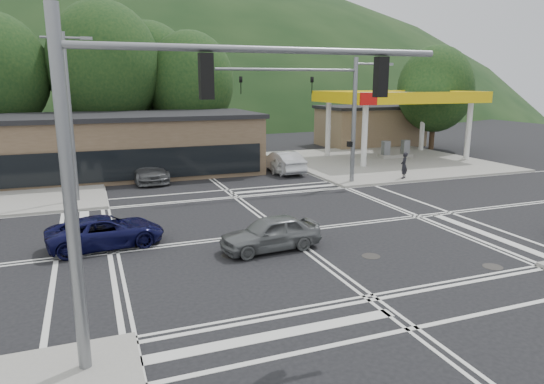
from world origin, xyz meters
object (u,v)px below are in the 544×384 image
object	(u,v)px
car_queue_b	(280,161)
car_northbound	(147,169)
car_blue_west	(106,232)
car_queue_a	(283,162)
car_grey_center	(270,233)
pedestrian	(404,165)

from	to	relation	value
car_queue_b	car_northbound	distance (m)	9.68
car_blue_west	car_queue_a	bearing A→B (deg)	-51.65
car_grey_center	car_queue_a	xyz separation A→B (m)	(6.81, 15.42, 0.10)
car_blue_west	car_grey_center	xyz separation A→B (m)	(6.03, -2.69, 0.05)
car_blue_west	car_northbound	bearing A→B (deg)	-19.93
car_grey_center	car_northbound	bearing A→B (deg)	-174.55
car_grey_center	car_blue_west	bearing A→B (deg)	-118.82
car_northbound	car_blue_west	bearing A→B (deg)	-107.76
car_queue_a	car_queue_b	size ratio (longest dim) A/B	1.05
car_queue_a	car_queue_b	world-z (taller)	car_queue_a
car_queue_a	pedestrian	world-z (taller)	pedestrian
car_blue_west	pedestrian	xyz separation A→B (m)	(19.31, 7.07, 0.40)
car_queue_a	pedestrian	xyz separation A→B (m)	(6.47, -5.66, 0.24)
car_queue_b	pedestrian	size ratio (longest dim) A/B	2.59
car_blue_west	car_queue_a	size ratio (longest dim) A/B	0.95
car_northbound	pedestrian	distance (m)	17.26
pedestrian	car_blue_west	bearing A→B (deg)	-16.82
car_grey_center	car_northbound	xyz separation A→B (m)	(-2.87, 15.83, 0.08)
car_blue_west	car_queue_a	xyz separation A→B (m)	(12.85, 12.73, 0.16)
car_blue_west	car_queue_b	size ratio (longest dim) A/B	0.99
car_blue_west	car_queue_a	distance (m)	18.09
car_queue_a	car_blue_west	bearing A→B (deg)	42.88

